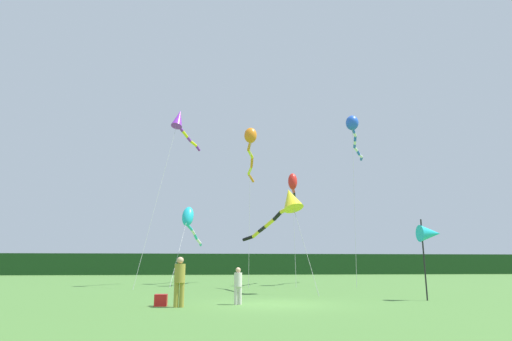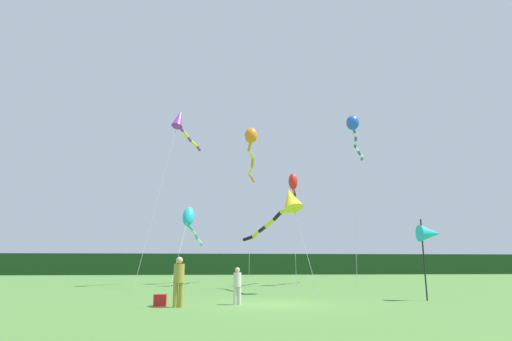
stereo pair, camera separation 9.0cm
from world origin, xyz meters
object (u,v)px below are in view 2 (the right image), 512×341
at_px(kite_purple, 181,122).
at_px(banner_flag_pole, 430,234).
at_px(kite_orange, 251,144).
at_px(kite_blue, 354,128).
at_px(person_child, 237,284).
at_px(kite_cyan, 190,220).
at_px(cooler_box, 160,300).
at_px(kite_red, 293,187).
at_px(person_adult, 179,279).
at_px(kite_yellow, 287,203).

bearing_deg(kite_purple, banner_flag_pole, -47.63).
relative_size(kite_orange, kite_blue, 0.90).
distance_m(kite_purple, kite_orange, 5.29).
height_order(person_child, kite_cyan, kite_cyan).
bearing_deg(kite_cyan, kite_purple, -102.97).
relative_size(person_child, kite_blue, 0.11).
xyz_separation_m(cooler_box, kite_cyan, (0.02, 16.86, 4.50)).
xyz_separation_m(kite_cyan, kite_red, (7.40, -3.18, 2.07)).
bearing_deg(person_adult, kite_yellow, 52.70).
distance_m(kite_red, kite_yellow, 8.26).
distance_m(cooler_box, kite_orange, 17.61).
bearing_deg(banner_flag_pole, kite_cyan, 124.41).
distance_m(person_child, kite_orange, 16.63).
relative_size(kite_cyan, kite_orange, 0.86).
relative_size(person_child, kite_cyan, 0.14).
relative_size(kite_purple, kite_yellow, 1.83).
relative_size(cooler_box, kite_orange, 0.04).
xyz_separation_m(kite_red, kite_yellow, (-1.86, -7.72, -2.27)).
bearing_deg(kite_purple, kite_red, -0.53).
height_order(person_adult, kite_cyan, kite_cyan).
height_order(banner_flag_pole, kite_yellow, kite_yellow).
height_order(person_child, kite_purple, kite_purple).
height_order(cooler_box, kite_purple, kite_purple).
height_order(person_adult, banner_flag_pole, banner_flag_pole).
relative_size(banner_flag_pole, kite_orange, 0.30).
relative_size(kite_purple, kite_blue, 1.02).
distance_m(cooler_box, kite_purple, 17.75).
bearing_deg(kite_cyan, kite_red, -23.24).
bearing_deg(cooler_box, person_adult, -37.28).
bearing_deg(person_adult, kite_red, 64.46).
distance_m(person_child, kite_cyan, 17.28).
distance_m(person_child, kite_red, 15.46).
xyz_separation_m(person_child, cooler_box, (-2.70, -0.25, -0.53)).
bearing_deg(kite_red, cooler_box, -118.48).
height_order(kite_purple, kite_blue, kite_purple).
bearing_deg(kite_purple, kite_cyan, 77.03).
height_order(cooler_box, kite_orange, kite_orange).
relative_size(kite_cyan, kite_blue, 0.77).
bearing_deg(kite_yellow, kite_purple, 128.75).
height_order(person_child, kite_blue, kite_blue).
relative_size(kite_cyan, kite_red, 1.22).
bearing_deg(kite_orange, kite_blue, -3.29).
relative_size(person_child, kite_orange, 0.12).
bearing_deg(person_adult, kite_purple, 95.40).
height_order(cooler_box, kite_blue, kite_blue).
bearing_deg(kite_blue, person_adult, -129.00).
bearing_deg(person_adult, cooler_box, 142.72).
bearing_deg(kite_red, banner_flag_pole, -75.17).
height_order(kite_red, kite_orange, kite_orange).
xyz_separation_m(kite_cyan, kite_orange, (4.38, -2.90, 5.29)).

